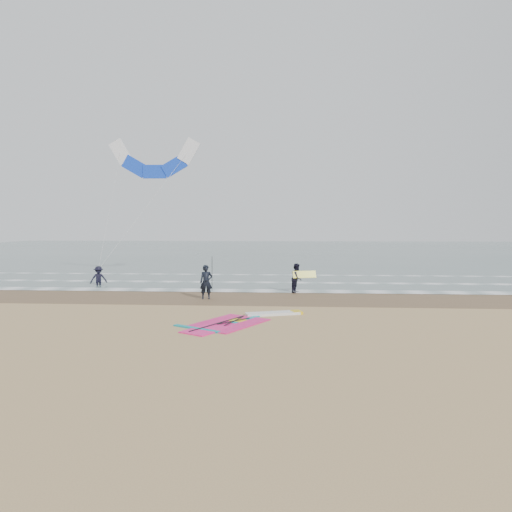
# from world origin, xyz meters

# --- Properties ---
(ground) EXTENTS (120.00, 120.00, 0.00)m
(ground) POSITION_xyz_m (0.00, 0.00, 0.00)
(ground) COLOR tan
(ground) RESTS_ON ground
(sea_water) EXTENTS (120.00, 80.00, 0.02)m
(sea_water) POSITION_xyz_m (0.00, 48.00, 0.01)
(sea_water) COLOR #47605E
(sea_water) RESTS_ON ground
(wet_sand_band) EXTENTS (120.00, 5.00, 0.01)m
(wet_sand_band) POSITION_xyz_m (0.00, 6.00, 0.00)
(wet_sand_band) COLOR brown
(wet_sand_band) RESTS_ON ground
(foam_waterline) EXTENTS (120.00, 9.15, 0.02)m
(foam_waterline) POSITION_xyz_m (0.00, 10.44, 0.03)
(foam_waterline) COLOR white
(foam_waterline) RESTS_ON ground
(windsurf_rig) EXTENTS (4.85, 4.59, 0.12)m
(windsurf_rig) POSITION_xyz_m (-0.46, 0.20, 0.03)
(windsurf_rig) COLOR white
(windsurf_rig) RESTS_ON ground
(person_standing) EXTENTS (0.70, 0.53, 1.72)m
(person_standing) POSITION_xyz_m (-2.75, 5.33, 0.86)
(person_standing) COLOR black
(person_standing) RESTS_ON ground
(person_walking) EXTENTS (0.87, 0.96, 1.61)m
(person_walking) POSITION_xyz_m (1.83, 7.83, 0.80)
(person_walking) COLOR black
(person_walking) RESTS_ON ground
(person_wading) EXTENTS (1.15, 0.99, 1.54)m
(person_wading) POSITION_xyz_m (-10.25, 10.01, 0.77)
(person_wading) COLOR black
(person_wading) RESTS_ON ground
(held_pole) EXTENTS (0.17, 0.86, 1.82)m
(held_pole) POSITION_xyz_m (-2.45, 5.33, 1.26)
(held_pole) COLOR black
(held_pole) RESTS_ON ground
(carried_kiteboard) EXTENTS (1.30, 0.51, 0.39)m
(carried_kiteboard) POSITION_xyz_m (2.23, 7.73, 1.02)
(carried_kiteboard) COLOR yellow
(carried_kiteboard) RESTS_ON ground
(surf_kite) EXTENTS (6.56, 4.96, 8.87)m
(surf_kite) POSITION_xyz_m (-8.07, 14.86, 8.17)
(surf_kite) COLOR white
(surf_kite) RESTS_ON ground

